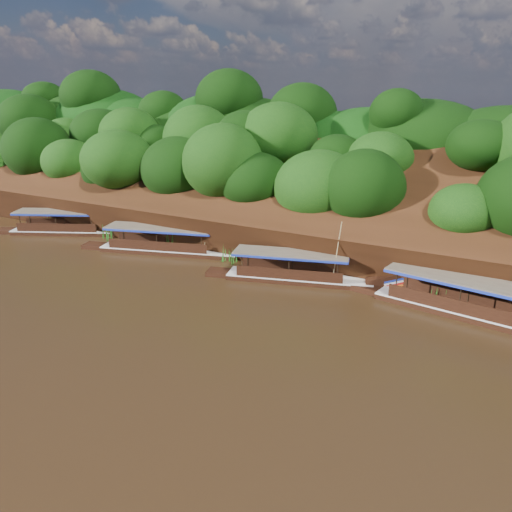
# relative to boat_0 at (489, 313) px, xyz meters

# --- Properties ---
(ground) EXTENTS (160.00, 160.00, 0.00)m
(ground) POSITION_rel_boat_0_xyz_m (-15.14, -7.37, -0.56)
(ground) COLOR black
(ground) RESTS_ON ground
(riverbank) EXTENTS (120.00, 30.06, 19.40)m
(riverbank) POSITION_rel_boat_0_xyz_m (-15.15, 15.35, 1.32)
(riverbank) COLOR black
(riverbank) RESTS_ON ground
(boat_0) EXTENTS (15.52, 4.37, 6.57)m
(boat_0) POSITION_rel_boat_0_xyz_m (0.00, 0.00, 0.00)
(boat_0) COLOR black
(boat_0) RESTS_ON ground
(boat_1) EXTENTS (13.26, 5.51, 5.57)m
(boat_1) POSITION_rel_boat_0_xyz_m (-12.80, 0.71, -0.05)
(boat_1) COLOR black
(boat_1) RESTS_ON ground
(boat_2) EXTENTS (15.01, 6.32, 5.17)m
(boat_2) POSITION_rel_boat_0_xyz_m (-25.98, 1.51, -0.03)
(boat_2) COLOR black
(boat_2) RESTS_ON ground
(boat_3) EXTENTS (12.87, 7.61, 2.84)m
(boat_3) POSITION_rel_boat_0_xyz_m (-39.37, 1.53, -0.03)
(boat_3) COLOR black
(boat_3) RESTS_ON ground
(reeds) EXTENTS (50.19, 2.38, 2.19)m
(reeds) POSITION_rel_boat_0_xyz_m (-17.84, 2.01, 0.33)
(reeds) COLOR #236619
(reeds) RESTS_ON ground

